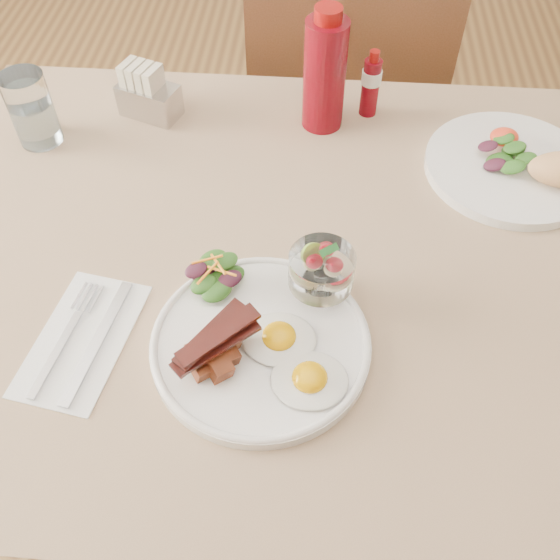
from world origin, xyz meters
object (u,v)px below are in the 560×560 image
at_px(hot_sauce_bottle, 371,84).
at_px(sugar_caddy, 147,95).
at_px(table, 343,293).
at_px(water_glass, 33,113).
at_px(fruit_cup, 321,270).
at_px(chair_far, 343,110).
at_px(main_plate, 261,344).
at_px(second_plate, 525,166).
at_px(ketchup_bottle, 325,73).

xyz_separation_m(hot_sauce_bottle, sugar_caddy, (-0.38, -0.03, -0.02)).
bearing_deg(table, water_glass, 156.96).
relative_size(fruit_cup, hot_sauce_bottle, 0.72).
xyz_separation_m(chair_far, main_plate, (-0.11, -0.83, 0.24)).
height_order(chair_far, main_plate, chair_far).
relative_size(main_plate, sugar_caddy, 2.43).
distance_m(table, second_plate, 0.35).
xyz_separation_m(table, fruit_cup, (-0.04, -0.08, 0.15)).
distance_m(fruit_cup, sugar_caddy, 0.50).
xyz_separation_m(ketchup_bottle, sugar_caddy, (-0.30, 0.00, -0.06)).
height_order(fruit_cup, ketchup_bottle, ketchup_bottle).
relative_size(ketchup_bottle, sugar_caddy, 1.81).
distance_m(fruit_cup, ketchup_bottle, 0.39).
distance_m(main_plate, fruit_cup, 0.12).
bearing_deg(second_plate, table, -145.04).
height_order(second_plate, ketchup_bottle, ketchup_bottle).
bearing_deg(chair_far, water_glass, -139.85).
xyz_separation_m(table, sugar_caddy, (-0.35, 0.31, 0.13)).
height_order(main_plate, water_glass, water_glass).
height_order(hot_sauce_bottle, water_glass, water_glass).
relative_size(chair_far, sugar_caddy, 8.06).
height_order(table, main_plate, main_plate).
bearing_deg(sugar_caddy, ketchup_bottle, 20.14).
bearing_deg(ketchup_bottle, fruit_cup, -88.43).
bearing_deg(ketchup_bottle, sugar_caddy, 179.49).
distance_m(hot_sauce_bottle, water_glass, 0.57).
bearing_deg(hot_sauce_bottle, table, -95.12).
xyz_separation_m(second_plate, hot_sauce_bottle, (-0.25, 0.15, 0.04)).
xyz_separation_m(fruit_cup, sugar_caddy, (-0.31, 0.39, -0.02)).
height_order(chair_far, second_plate, chair_far).
relative_size(chair_far, main_plate, 3.32).
bearing_deg(fruit_cup, ketchup_bottle, 91.57).
xyz_separation_m(sugar_caddy, water_glass, (-0.17, -0.09, 0.01)).
bearing_deg(water_glass, second_plate, -2.05).
distance_m(chair_far, hot_sauce_bottle, 0.43).
bearing_deg(chair_far, table, -90.00).
height_order(hot_sauce_bottle, sugar_caddy, hot_sauce_bottle).
relative_size(chair_far, hot_sauce_bottle, 7.74).
distance_m(ketchup_bottle, hot_sauce_bottle, 0.10).
relative_size(table, chair_far, 1.43).
relative_size(second_plate, sugar_caddy, 2.44).
height_order(second_plate, hot_sauce_bottle, hot_sauce_bottle).
bearing_deg(second_plate, fruit_cup, -138.62).
relative_size(table, main_plate, 4.75).
bearing_deg(main_plate, chair_far, 82.45).
bearing_deg(table, fruit_cup, -114.60).
bearing_deg(water_glass, sugar_caddy, 26.86).
height_order(main_plate, fruit_cup, fruit_cup).
bearing_deg(hot_sauce_bottle, main_plate, -105.48).
distance_m(ketchup_bottle, sugar_caddy, 0.31).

